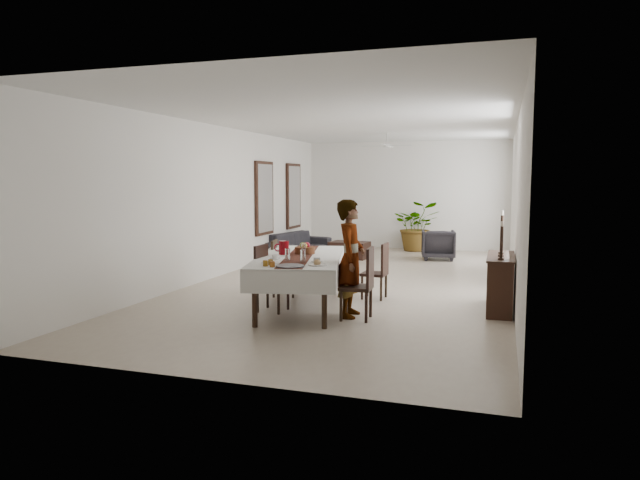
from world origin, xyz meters
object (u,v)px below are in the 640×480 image
Objects in this scene: red_pitcher at (284,248)px; sideboard_body at (500,284)px; dining_table_top at (300,258)px; woman at (351,258)px; sofa at (298,245)px.

red_pitcher is 3.50m from sideboard_body.
woman reaches higher than dining_table_top.
sofa is at bearing 96.90° from dining_table_top.
dining_table_top is at bearing 66.69° from woman.
woman is (0.93, -0.31, 0.08)m from dining_table_top.
red_pitcher is at bearing -168.16° from sideboard_body.
dining_table_top is 3.20m from sideboard_body.
sideboard_body is at bearing -121.88° from sofa.
red_pitcher is 1.30m from woman.
red_pitcher is at bearing 149.04° from dining_table_top.
dining_table_top reaches higher than sofa.
dining_table_top is 0.98m from woman.
sideboard_body reaches higher than sofa.
dining_table_top is 1.51× the size of woman.
woman reaches higher than sideboard_body.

